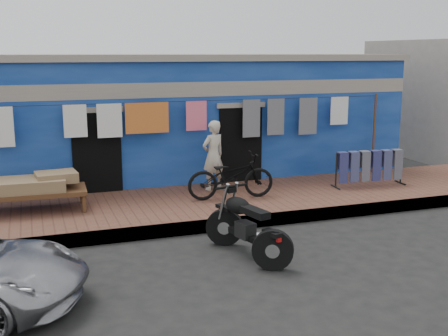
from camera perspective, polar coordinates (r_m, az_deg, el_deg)
ground at (r=9.71m, az=3.95°, el=-8.94°), size 80.00×80.00×0.00m
sidewalk at (r=12.35m, az=-1.54°, el=-3.77°), size 28.00×3.00×0.25m
curb at (r=11.03m, az=0.78°, el=-5.67°), size 28.00×0.10×0.25m
building at (r=15.84m, az=-6.00°, el=5.36°), size 12.20×5.20×3.36m
clothesline at (r=13.17m, az=-3.56°, el=4.68°), size 10.06×0.06×2.10m
seated_person at (r=13.03m, az=-1.10°, el=1.29°), size 0.69×0.57×1.63m
bicycle at (r=12.27m, az=0.70°, el=-0.31°), size 1.96×0.83×1.23m
motorcycle at (r=9.50m, az=2.38°, el=-5.73°), size 1.44×2.06×1.15m
charpoy at (r=11.98m, az=-18.78°, el=-2.46°), size 2.25×1.18×0.73m
jeans_rack at (r=13.93m, az=14.55°, el=0.03°), size 1.89×0.63×0.88m
litter_a at (r=10.56m, az=1.13°, el=-6.98°), size 0.20×0.18×0.07m
litter_b at (r=10.62m, az=3.50°, el=-6.89°), size 0.17×0.18×0.07m
litter_c at (r=10.34m, az=3.83°, el=-7.39°), size 0.19×0.23×0.08m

